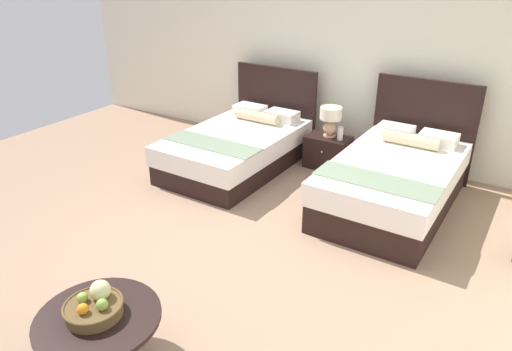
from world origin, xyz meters
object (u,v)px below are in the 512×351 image
object	(u,v)px
fruit_bowl	(94,306)
bed_near_corner	(395,180)
bed_near_window	(239,146)
coffee_table	(100,328)
table_lamp	(331,118)
vase	(340,133)
nightstand	(328,152)

from	to	relation	value
fruit_bowl	bed_near_corner	bearing A→B (deg)	72.73
bed_near_window	bed_near_corner	bearing A→B (deg)	-0.14
coffee_table	bed_near_window	bearing A→B (deg)	107.98
table_lamp	coffee_table	size ratio (longest dim) A/B	0.47
bed_near_window	table_lamp	world-z (taller)	bed_near_window
vase	table_lamp	bearing A→B (deg)	161.45
bed_near_window	fruit_bowl	bearing A→B (deg)	-72.43
vase	fruit_bowl	xyz separation A→B (m)	(-0.14, -4.10, -0.04)
vase	fruit_bowl	size ratio (longest dim) A/B	0.44
nightstand	vase	xyz separation A→B (m)	(0.18, -0.04, 0.32)
bed_near_window	bed_near_corner	distance (m)	2.21
bed_near_corner	table_lamp	world-z (taller)	bed_near_corner
bed_near_window	bed_near_corner	world-z (taller)	bed_near_corner
table_lamp	fruit_bowl	world-z (taller)	table_lamp
coffee_table	vase	bearing A→B (deg)	88.51
table_lamp	fruit_bowl	xyz separation A→B (m)	(0.04, -4.16, -0.20)
bed_near_corner	table_lamp	size ratio (longest dim) A/B	5.42
bed_near_corner	coffee_table	distance (m)	3.68
nightstand	table_lamp	size ratio (longest dim) A/B	1.44
bed_near_corner	fruit_bowl	size ratio (longest dim) A/B	5.36
nightstand	coffee_table	size ratio (longest dim) A/B	0.67
vase	fruit_bowl	distance (m)	4.11
coffee_table	fruit_bowl	bearing A→B (deg)	159.25
nightstand	table_lamp	bearing A→B (deg)	90.00
nightstand	vase	distance (m)	0.37
fruit_bowl	bed_near_window	bearing A→B (deg)	107.57
table_lamp	fruit_bowl	size ratio (longest dim) A/B	0.99
bed_near_window	table_lamp	size ratio (longest dim) A/B	5.33
bed_near_window	table_lamp	xyz separation A→B (m)	(1.07, 0.65, 0.41)
table_lamp	coffee_table	xyz separation A→B (m)	(0.07, -4.18, -0.38)
bed_near_corner	vase	world-z (taller)	bed_near_corner
bed_near_corner	fruit_bowl	bearing A→B (deg)	-107.27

